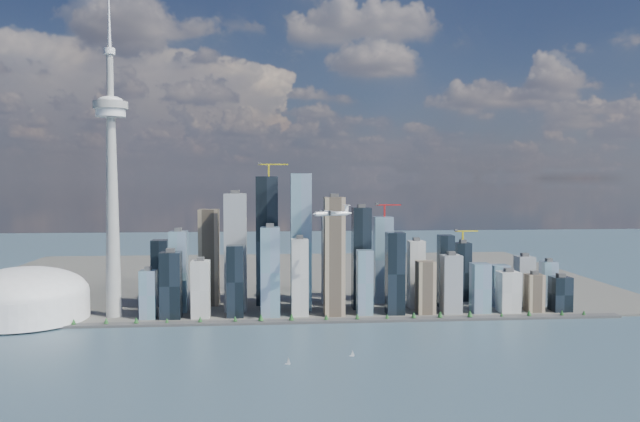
{
  "coord_description": "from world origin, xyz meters",
  "views": [
    {
      "loc": [
        -41.5,
        -750.37,
        234.49
      ],
      "look_at": [
        42.9,
        260.0,
        181.35
      ],
      "focal_mm": 35.0,
      "sensor_mm": 36.0,
      "label": 1
    }
  ],
  "objects": [
    {
      "name": "ground",
      "position": [
        0.0,
        0.0,
        0.0
      ],
      "size": [
        4000.0,
        4000.0,
        0.0
      ],
      "primitive_type": "plane",
      "color": "#36525F",
      "rests_on": "ground"
    },
    {
      "name": "shoreline_trees",
      "position": [
        0.0,
        250.0,
        8.78
      ],
      "size": [
        960.53,
        7.2,
        8.8
      ],
      "color": "#3F2D1E",
      "rests_on": "seawall"
    },
    {
      "name": "skyscraper_cluster",
      "position": [
        59.62,
        336.82,
        81.08
      ],
      "size": [
        736.0,
        142.0,
        261.08
      ],
      "color": "black",
      "rests_on": "land"
    },
    {
      "name": "airplane",
      "position": [
        57.65,
        210.43,
        180.65
      ],
      "size": [
        65.55,
        58.68,
        16.51
      ],
      "rotation": [
        0.0,
        0.0,
        0.36
      ],
      "color": "white",
      "rests_on": "ground"
    },
    {
      "name": "seawall",
      "position": [
        0.0,
        250.0,
        2.0
      ],
      "size": [
        1100.0,
        22.0,
        4.0
      ],
      "primitive_type": "cube",
      "color": "#383838",
      "rests_on": "ground"
    },
    {
      "name": "land",
      "position": [
        0.0,
        700.0,
        1.5
      ],
      "size": [
        1400.0,
        900.0,
        3.0
      ],
      "primitive_type": "cube",
      "color": "#4C4C47",
      "rests_on": "ground"
    },
    {
      "name": "dome_stadium",
      "position": [
        -440.0,
        300.0,
        39.44
      ],
      "size": [
        200.0,
        200.0,
        86.0
      ],
      "color": "silver",
      "rests_on": "land"
    },
    {
      "name": "sailboat_east",
      "position": [
        68.4,
        53.43,
        3.0
      ],
      "size": [
        6.69,
        3.52,
        9.36
      ],
      "rotation": [
        0.0,
        0.0,
        -0.32
      ],
      "color": "silver",
      "rests_on": "ground"
    },
    {
      "name": "sailboat_west",
      "position": [
        -17.1,
        23.91,
        3.32
      ],
      "size": [
        7.34,
        4.13,
        10.34
      ],
      "rotation": [
        0.0,
        0.0,
        -0.36
      ],
      "color": "silver",
      "rests_on": "ground"
    },
    {
      "name": "needle_tower",
      "position": [
        -300.0,
        310.0,
        235.84
      ],
      "size": [
        56.0,
        56.0,
        550.5
      ],
      "color": "#989793",
      "rests_on": "land"
    }
  ]
}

